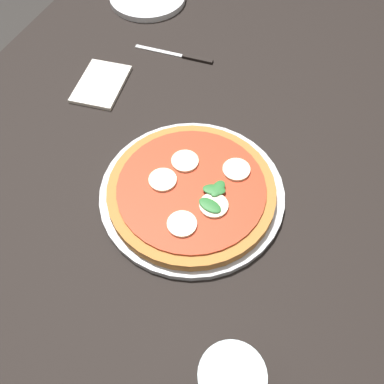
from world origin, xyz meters
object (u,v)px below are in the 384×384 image
at_px(pizza, 192,191).
at_px(napkin, 101,84).
at_px(serving_tray, 192,193).
at_px(knife, 184,56).
at_px(glass_cup, 229,384).
at_px(dining_table, 208,215).

relative_size(pizza, napkin, 2.17).
xyz_separation_m(serving_tray, napkin, (-0.18, -0.28, -0.00)).
distance_m(knife, glass_cup, 0.68).
height_order(dining_table, pizza, pizza).
distance_m(dining_table, pizza, 0.11).
bearing_deg(knife, glass_cup, 28.75).
bearing_deg(knife, serving_tray, 26.22).
distance_m(pizza, knife, 0.37).
height_order(dining_table, knife, knife).
height_order(knife, glass_cup, glass_cup).
relative_size(dining_table, napkin, 11.56).
bearing_deg(napkin, serving_tray, 57.82).
distance_m(dining_table, serving_tray, 0.09).
bearing_deg(napkin, pizza, 57.12).
distance_m(pizza, napkin, 0.34).
height_order(pizza, glass_cup, glass_cup).
bearing_deg(dining_table, knife, -148.87).
relative_size(serving_tray, knife, 1.76).
bearing_deg(napkin, glass_cup, 45.05).
distance_m(napkin, knife, 0.19).
xyz_separation_m(serving_tray, knife, (-0.33, -0.16, -0.00)).
bearing_deg(serving_tray, napkin, -122.18).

